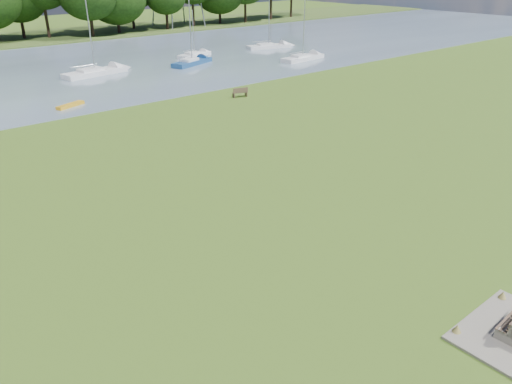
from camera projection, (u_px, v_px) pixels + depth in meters
ground at (256, 201)px, 26.97m from camera, size 220.00×220.00×0.00m
river at (18, 76)px, 56.20m from camera, size 220.00×40.00×0.10m
riverbank_bench at (240, 92)px, 47.31m from camera, size 1.56×0.84×0.92m
kayak at (70, 105)px, 44.15m from camera, size 2.80×1.65×0.28m
sailboat_0 at (194, 54)px, 67.36m from camera, size 5.49×2.74×5.98m
sailboat_2 at (268, 45)px, 73.92m from camera, size 6.83×3.57×7.50m
sailboat_4 at (302, 56)px, 64.86m from camera, size 6.77×2.43×9.66m
sailboat_6 at (192, 61)px, 61.96m from camera, size 6.46×3.78×8.88m
sailboat_8 at (94, 70)px, 56.30m from camera, size 7.62×3.28×10.23m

